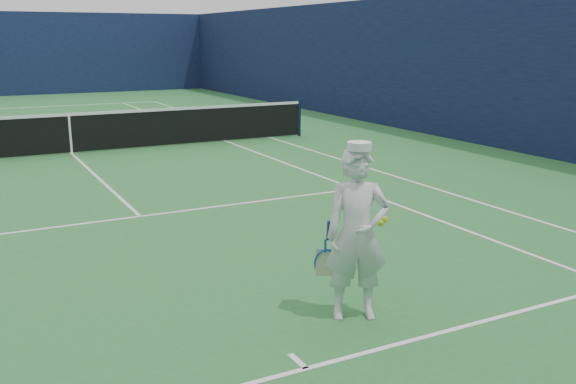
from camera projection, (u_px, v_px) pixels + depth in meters
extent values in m
plane|color=#2A6E33|center=(72.00, 154.00, 15.82)|extent=(80.00, 80.00, 0.00)
cube|color=white|center=(22.00, 108.00, 26.05)|extent=(11.03, 0.06, 0.01)
cube|color=white|center=(306.00, 369.00, 5.58)|extent=(11.03, 0.06, 0.01)
cube|color=white|center=(271.00, 138.00, 18.28)|extent=(0.06, 23.83, 0.01)
cube|color=white|center=(227.00, 141.00, 17.67)|extent=(0.06, 23.77, 0.01)
cube|color=white|center=(39.00, 123.00, 21.33)|extent=(8.23, 0.06, 0.01)
cube|color=white|center=(140.00, 216.00, 10.30)|extent=(8.23, 0.06, 0.01)
cube|color=white|center=(72.00, 154.00, 15.81)|extent=(0.06, 12.80, 0.01)
cube|color=white|center=(22.00, 108.00, 25.92)|extent=(0.06, 0.30, 0.01)
cube|color=white|center=(298.00, 361.00, 5.71)|extent=(0.06, 0.30, 0.01)
cube|color=#10193B|center=(4.00, 54.00, 30.85)|extent=(20.12, 0.12, 4.00)
cube|color=#0E1636|center=(402.00, 64.00, 19.84)|extent=(0.12, 36.12, 4.00)
cylinder|color=#141E4C|center=(299.00, 118.00, 18.57)|extent=(0.09, 0.09, 1.07)
cube|color=black|center=(70.00, 134.00, 15.70)|extent=(12.79, 0.02, 0.92)
cube|color=white|center=(69.00, 115.00, 15.59)|extent=(12.79, 0.04, 0.07)
cube|color=white|center=(70.00, 135.00, 15.70)|extent=(0.05, 0.03, 0.94)
imported|color=silver|center=(357.00, 235.00, 6.43)|extent=(0.76, 0.64, 1.76)
cylinder|color=white|center=(359.00, 146.00, 6.22)|extent=(0.24, 0.24, 0.08)
cube|color=white|center=(357.00, 147.00, 6.35)|extent=(0.20, 0.16, 0.02)
cylinder|color=navy|center=(328.00, 230.00, 6.48)|extent=(0.07, 0.10, 0.22)
cube|color=#1C4998|center=(325.00, 246.00, 6.57)|extent=(0.03, 0.03, 0.14)
torus|color=#1C4998|center=(326.00, 262.00, 6.68)|extent=(0.31, 0.20, 0.29)
cube|color=beige|center=(326.00, 262.00, 6.68)|extent=(0.20, 0.09, 0.30)
sphere|color=#BAD918|center=(381.00, 223.00, 6.53)|extent=(0.07, 0.07, 0.07)
sphere|color=#BAD918|center=(385.00, 219.00, 6.54)|extent=(0.07, 0.07, 0.07)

